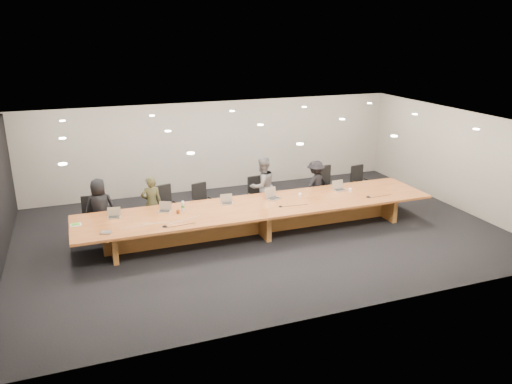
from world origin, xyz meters
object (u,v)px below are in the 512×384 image
(conference_table, at_px, (260,214))
(chair_mid_right, at_px, (259,196))
(chair_far_right, at_px, (361,183))
(person_b, at_px, (152,203))
(water_bottle, at_px, (183,206))
(mic_left, at_px, (165,226))
(laptop_e, at_px, (340,186))
(mic_right, at_px, (368,197))
(laptop_a, at_px, (114,213))
(mic_center, at_px, (281,206))
(person_c, at_px, (262,186))
(laptop_b, at_px, (164,207))
(chair_mid_left, at_px, (203,202))
(av_box, at_px, (106,233))
(chair_left, at_px, (167,207))
(paper_cup_near, at_px, (300,195))
(paper_cup_far, at_px, (350,190))
(person_d, at_px, (315,184))
(amber_mug, at_px, (178,212))
(chair_far_left, at_px, (92,217))
(person_a, at_px, (100,208))
(chair_right, at_px, (328,187))
(laptop_d, at_px, (274,194))
(laptop_c, at_px, (227,199))

(conference_table, distance_m, chair_mid_right, 1.29)
(chair_far_right, height_order, person_b, person_b)
(water_bottle, relative_size, mic_left, 1.90)
(laptop_e, height_order, mic_right, laptop_e)
(laptop_a, height_order, mic_center, laptop_a)
(person_c, bearing_deg, chair_mid_right, -7.54)
(person_b, xyz_separation_m, laptop_b, (0.18, -0.82, 0.15))
(mic_left, bearing_deg, chair_mid_left, 54.55)
(laptop_a, bearing_deg, laptop_b, 9.77)
(chair_mid_right, distance_m, av_box, 4.53)
(water_bottle, xyz_separation_m, mic_left, (-0.60, -0.84, -0.11))
(chair_left, relative_size, paper_cup_near, 11.09)
(chair_far_right, bearing_deg, paper_cup_far, -143.12)
(mic_center, bearing_deg, person_d, 41.26)
(amber_mug, height_order, mic_right, amber_mug)
(chair_far_left, bearing_deg, person_a, -22.92)
(chair_right, bearing_deg, mic_center, -153.73)
(chair_mid_right, relative_size, mic_right, 8.31)
(laptop_a, bearing_deg, chair_far_right, 17.61)
(chair_far_left, height_order, chair_right, chair_right)
(chair_mid_right, height_order, laptop_e, chair_mid_right)
(chair_far_left, xyz_separation_m, mic_left, (1.48, -1.88, 0.26))
(person_a, bearing_deg, paper_cup_near, 166.25)
(amber_mug, distance_m, av_box, 1.82)
(water_bottle, xyz_separation_m, paper_cup_near, (3.10, -0.01, -0.07))
(laptop_b, xyz_separation_m, paper_cup_far, (4.97, -0.22, -0.07))
(chair_far_left, distance_m, paper_cup_near, 5.30)
(laptop_b, xyz_separation_m, laptop_d, (2.83, -0.04, 0.03))
(chair_far_left, distance_m, mic_left, 2.41)
(av_box, bearing_deg, person_b, 74.03)
(person_c, height_order, amber_mug, person_c)
(chair_left, height_order, paper_cup_far, chair_left)
(chair_far_right, bearing_deg, chair_right, 176.54)
(laptop_a, height_order, amber_mug, laptop_a)
(chair_mid_right, distance_m, laptop_b, 2.90)
(person_a, bearing_deg, chair_left, 176.69)
(person_a, distance_m, mic_right, 6.82)
(paper_cup_far, bearing_deg, mic_center, -169.07)
(conference_table, xyz_separation_m, chair_mid_right, (0.42, 1.22, 0.03))
(laptop_b, xyz_separation_m, laptop_e, (4.78, 0.00, 0.02))
(chair_mid_right, bearing_deg, person_a, 176.53)
(chair_far_left, bearing_deg, chair_mid_right, -0.02)
(paper_cup_near, xyz_separation_m, mic_center, (-0.77, -0.52, -0.04))
(chair_far_left, distance_m, laptop_d, 4.60)
(laptop_d, distance_m, paper_cup_near, 0.72)
(mic_right, bearing_deg, chair_mid_left, 156.18)
(person_c, xyz_separation_m, mic_right, (2.33, -1.65, -0.05))
(chair_right, bearing_deg, laptop_a, 178.96)
(chair_left, bearing_deg, laptop_c, -44.30)
(chair_left, relative_size, person_c, 0.69)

